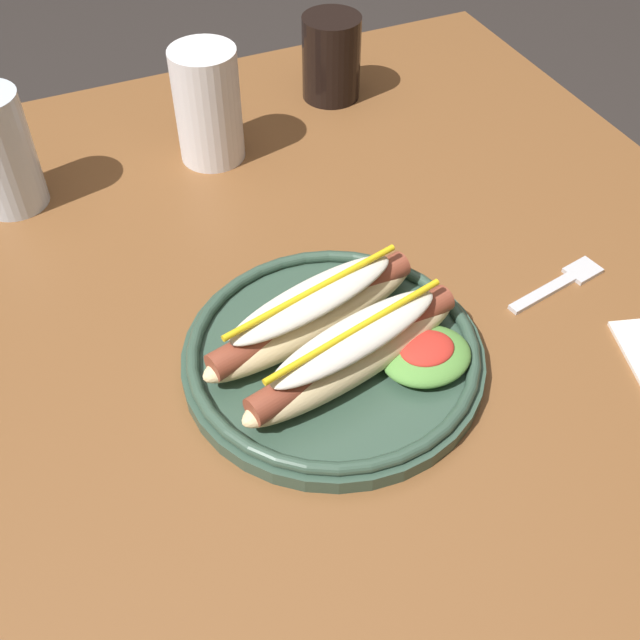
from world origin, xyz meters
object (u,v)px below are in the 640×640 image
at_px(soda_cup, 331,58).
at_px(extra_cup, 208,106).
at_px(water_cup, 0,152).
at_px(hot_dog_plate, 337,345).
at_px(fork, 562,282).

bearing_deg(soda_cup, extra_cup, -159.27).
relative_size(water_cup, extra_cup, 0.99).
distance_m(hot_dog_plate, extra_cup, 0.37).
distance_m(soda_cup, water_cup, 0.44).
xyz_separation_m(soda_cup, water_cup, (-0.43, -0.07, 0.01)).
height_order(fork, water_cup, water_cup).
relative_size(fork, water_cup, 0.89).
xyz_separation_m(hot_dog_plate, water_cup, (-0.24, 0.37, 0.04)).
height_order(hot_dog_plate, soda_cup, soda_cup).
xyz_separation_m(hot_dog_plate, fork, (0.26, 0.00, -0.02)).
xyz_separation_m(hot_dog_plate, extra_cup, (0.00, 0.37, 0.04)).
distance_m(fork, soda_cup, 0.45).
bearing_deg(water_cup, fork, -36.72).
relative_size(hot_dog_plate, water_cup, 2.04).
bearing_deg(extra_cup, hot_dog_plate, -90.31).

